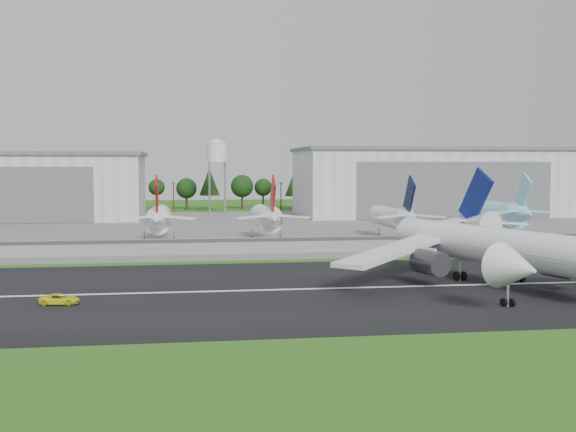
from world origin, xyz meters
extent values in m
plane|color=#235E16|center=(0.00, 0.00, 0.00)|extent=(600.00, 600.00, 0.00)
cube|color=black|center=(0.00, 10.00, 0.05)|extent=(320.00, 60.00, 0.10)
cube|color=white|center=(0.00, 10.00, 0.11)|extent=(220.00, 1.00, 0.02)
cube|color=slate|center=(0.00, 120.00, 0.05)|extent=(320.00, 150.00, 0.10)
cube|color=gray|center=(0.00, 55.00, 1.75)|extent=(240.00, 0.50, 3.50)
cube|color=#38383A|center=(0.00, 54.70, 3.00)|extent=(240.00, 0.12, 0.70)
cube|color=silver|center=(-80.00, 165.00, 11.00)|extent=(95.00, 42.00, 22.00)
cube|color=#595B60|center=(-80.00, 165.00, 22.60)|extent=(97.00, 44.00, 1.20)
cube|color=silver|center=(75.00, 165.00, 12.00)|extent=(100.00, 45.00, 24.00)
cube|color=#595B60|center=(75.00, 165.00, 24.60)|extent=(102.00, 47.00, 1.20)
cube|color=#595B60|center=(75.00, 142.35, 10.08)|extent=(70.00, 0.30, 19.68)
cylinder|color=#99999E|center=(-8.00, 182.00, 10.00)|extent=(0.50, 0.50, 20.00)
cylinder|color=#99999E|center=(-2.00, 188.00, 10.00)|extent=(0.50, 0.50, 20.00)
cylinder|color=silver|center=(-5.00, 185.00, 23.50)|extent=(8.00, 8.00, 7.00)
cone|color=silver|center=(-5.00, 185.00, 28.20)|extent=(8.40, 8.40, 2.40)
cylinder|color=white|center=(29.17, 10.00, 6.20)|extent=(18.65, 43.73, 5.80)
cone|color=white|center=(21.72, -13.86, 6.20)|extent=(7.32, 7.46, 5.80)
cone|color=white|center=(37.07, 35.30, 7.40)|extent=(7.94, 10.23, 5.51)
cube|color=navy|center=(36.92, 34.82, 12.70)|extent=(3.32, 9.25, 11.13)
cylinder|color=#333338|center=(37.20, 3.83, 3.80)|extent=(5.27, 6.38, 3.80)
cube|color=white|center=(41.69, 33.33, 7.80)|extent=(9.04, 3.30, 0.98)
cube|color=white|center=(14.26, 12.56, 5.40)|extent=(23.58, 23.77, 2.65)
cylinder|color=#333338|center=(19.06, 9.49, 3.80)|extent=(5.27, 6.38, 3.80)
cube|color=white|center=(32.15, 36.31, 7.80)|extent=(9.19, 7.82, 0.98)
cube|color=#99999E|center=(27.98, 6.18, 1.70)|extent=(18.49, 31.62, 3.20)
cylinder|color=black|center=(25.77, 14.20, 0.85)|extent=(0.83, 1.55, 1.50)
imported|color=yellow|center=(-34.66, 2.91, 0.82)|extent=(5.35, 2.84, 1.43)
cylinder|color=white|center=(-23.90, 80.00, 5.80)|extent=(5.60, 24.00, 5.60)
cone|color=white|center=(-23.90, 64.50, 6.80)|extent=(5.32, 7.00, 5.32)
cube|color=#960D0B|center=(-23.90, 65.00, 11.60)|extent=(0.45, 8.59, 10.02)
cylinder|color=#99999E|center=(-27.40, 78.00, 1.50)|extent=(0.32, 0.32, 3.00)
cylinder|color=#99999E|center=(-20.40, 78.00, 1.50)|extent=(0.32, 0.32, 3.00)
cylinder|color=black|center=(-27.40, 78.00, 0.80)|extent=(0.40, 1.40, 1.40)
cylinder|color=white|center=(1.74, 80.00, 5.75)|extent=(5.50, 24.00, 5.50)
cone|color=white|center=(1.74, 64.50, 6.75)|extent=(5.22, 7.00, 5.22)
cube|color=#AA0D15|center=(1.74, 65.00, 11.55)|extent=(0.45, 8.59, 10.02)
cylinder|color=#99999E|center=(-1.76, 78.00, 1.50)|extent=(0.32, 0.32, 3.00)
cylinder|color=#99999E|center=(5.24, 78.00, 1.50)|extent=(0.32, 0.32, 3.00)
cylinder|color=black|center=(-1.76, 78.00, 0.80)|extent=(0.40, 1.40, 1.40)
cylinder|color=silver|center=(33.51, 80.00, 5.54)|extent=(5.08, 24.00, 5.08)
cone|color=silver|center=(33.51, 64.50, 6.54)|extent=(4.82, 7.00, 4.82)
cube|color=#080D33|center=(33.51, 65.00, 11.34)|extent=(0.45, 8.59, 10.02)
cylinder|color=#99999E|center=(30.01, 78.00, 1.50)|extent=(0.32, 0.32, 3.00)
cylinder|color=#99999E|center=(37.01, 78.00, 1.50)|extent=(0.32, 0.32, 3.00)
cylinder|color=black|center=(30.01, 78.00, 0.80)|extent=(0.40, 1.40, 1.40)
cylinder|color=#91DDFA|center=(62.44, 85.00, 6.16)|extent=(6.32, 30.00, 6.32)
cone|color=#91DDFA|center=(62.44, 66.50, 7.16)|extent=(6.00, 7.00, 6.00)
cube|color=#74D2EE|center=(62.44, 67.00, 11.96)|extent=(0.45, 8.59, 10.02)
cylinder|color=#99999E|center=(58.94, 83.00, 1.50)|extent=(0.32, 0.32, 3.00)
cylinder|color=#99999E|center=(65.94, 83.00, 1.50)|extent=(0.32, 0.32, 3.00)
cylinder|color=black|center=(58.94, 83.00, 0.80)|extent=(0.40, 1.40, 1.40)
camera|label=1|loc=(-18.27, -95.56, 18.58)|focal=45.00mm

